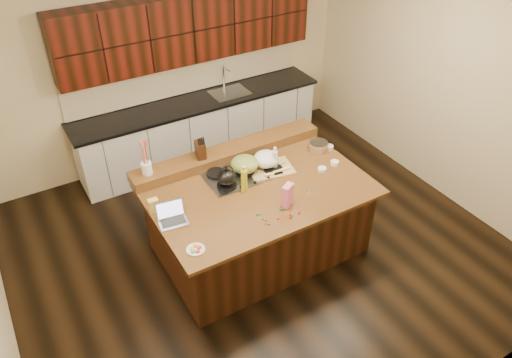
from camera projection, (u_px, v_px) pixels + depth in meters
room at (258, 155)px, 5.23m from camera, size 5.52×5.02×2.72m
island at (258, 219)px, 5.75m from camera, size 2.40×1.60×0.92m
back_ledge at (228, 153)px, 5.94m from camera, size 2.40×0.30×0.12m
cooktop at (245, 172)px, 5.68m from camera, size 0.92×0.52×0.05m
back_counter at (197, 96)px, 7.12m from camera, size 3.70×0.66×2.40m
kettle at (227, 178)px, 5.40m from camera, size 0.25×0.25×0.18m
green_bowl at (245, 164)px, 5.62m from camera, size 0.41×0.41×0.18m
laptop at (172, 216)px, 5.00m from camera, size 0.31×0.26×0.20m
oil_bottle at (244, 181)px, 5.35m from camera, size 0.09×0.09×0.27m
vinegar_bottle at (275, 160)px, 5.69m from camera, size 0.07×0.07×0.25m
wooden_tray at (267, 161)px, 5.73m from camera, size 0.57×0.46×0.21m
ramekin_a at (335, 163)px, 5.83m from camera, size 0.12×0.12×0.04m
ramekin_b at (322, 169)px, 5.72m from camera, size 0.12×0.12×0.04m
ramekin_c at (329, 147)px, 6.10m from camera, size 0.11×0.11×0.04m
strainer_bowl at (319, 147)px, 6.07m from camera, size 0.28×0.28×0.09m
kitchen_timer at (309, 189)px, 5.40m from camera, size 0.08×0.08×0.07m
pink_bag at (287, 195)px, 5.16m from camera, size 0.16×0.13×0.26m
candy_plate at (196, 250)px, 4.69m from camera, size 0.19×0.19×0.01m
package_box at (154, 205)px, 5.12m from camera, size 0.11×0.08×0.14m
utensil_crock at (147, 168)px, 5.45m from camera, size 0.13×0.13×0.14m
knife_block at (200, 150)px, 5.70m from camera, size 0.12×0.17×0.20m
gumdrop_0 at (282, 207)px, 5.20m from camera, size 0.02×0.02×0.02m
gumdrop_1 at (263, 219)px, 5.04m from camera, size 0.02×0.02×0.02m
gumdrop_2 at (266, 221)px, 5.02m from camera, size 0.02×0.02×0.02m
gumdrop_3 at (292, 216)px, 5.08m from camera, size 0.02×0.02×0.02m
gumdrop_4 at (300, 212)px, 5.13m from camera, size 0.02×0.02×0.02m
gumdrop_5 at (266, 223)px, 4.99m from camera, size 0.02×0.02×0.02m
gumdrop_6 at (299, 213)px, 5.11m from camera, size 0.02×0.02×0.02m
gumdrop_7 at (260, 214)px, 5.10m from camera, size 0.02×0.02×0.02m
gumdrop_8 at (290, 218)px, 5.05m from camera, size 0.02×0.02×0.02m
gumdrop_9 at (280, 209)px, 5.16m from camera, size 0.02×0.02×0.02m
gumdrop_10 at (290, 214)px, 5.10m from camera, size 0.02×0.02×0.02m
gumdrop_11 at (257, 215)px, 5.09m from camera, size 0.02×0.02×0.02m
gumdrop_12 at (269, 224)px, 4.97m from camera, size 0.02×0.02×0.02m
gumdrop_13 at (282, 209)px, 5.16m from camera, size 0.02×0.02×0.02m
gumdrop_14 at (278, 218)px, 5.04m from camera, size 0.02×0.02×0.02m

